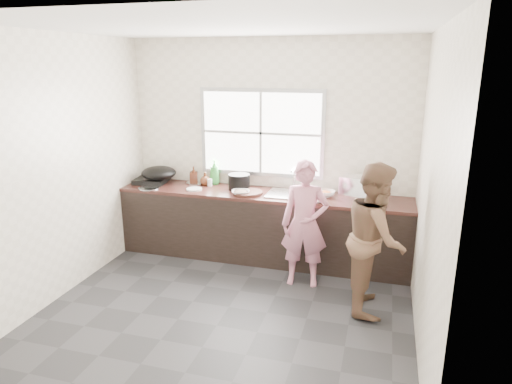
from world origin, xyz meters
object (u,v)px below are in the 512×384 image
(plate_food, at_px, (194,189))
(glass_jar, at_px, (210,182))
(bottle_green, at_px, (214,172))
(dish_rack, at_px, (357,188))
(bottle_brown_tall, at_px, (194,176))
(pot_lid_right, at_px, (196,183))
(bowl_crabs, at_px, (326,194))
(woman, at_px, (305,228))
(bottle_brown_short, at_px, (205,179))
(bowl_held, at_px, (317,199))
(wok, at_px, (159,173))
(cutting_board, at_px, (248,193))
(black_pot, at_px, (239,182))
(person_side, at_px, (376,238))
(pot_lid_left, at_px, (149,188))
(bowl_mince, at_px, (241,193))
(burner, at_px, (152,180))

(plate_food, height_order, glass_jar, glass_jar)
(bottle_green, bearing_deg, dish_rack, -6.44)
(bottle_brown_tall, height_order, pot_lid_right, bottle_brown_tall)
(plate_food, height_order, bottle_green, bottle_green)
(bowl_crabs, relative_size, pot_lid_right, 0.69)
(woman, relative_size, bottle_brown_tall, 6.43)
(dish_rack, bearing_deg, bottle_brown_short, -171.88)
(woman, xyz_separation_m, bowl_held, (0.07, 0.34, 0.24))
(woman, relative_size, wok, 2.92)
(cutting_board, distance_m, bowl_crabs, 0.94)
(black_pot, height_order, bottle_green, bottle_green)
(woman, bearing_deg, wok, 158.22)
(bottle_brown_short, distance_m, dish_rack, 1.94)
(wok, relative_size, pot_lid_right, 1.75)
(person_side, height_order, pot_lid_left, person_side)
(bowl_mince, bearing_deg, black_pot, 112.41)
(cutting_board, distance_m, dish_rack, 1.30)
(wok, bearing_deg, pot_lid_right, 19.52)
(bowl_held, relative_size, bottle_brown_tall, 1.06)
(cutting_board, relative_size, burner, 0.88)
(bottle_green, xyz_separation_m, wok, (-0.71, -0.19, -0.02))
(plate_food, height_order, burner, burner)
(woman, relative_size, bowl_mince, 6.07)
(bowl_mince, distance_m, burner, 1.35)
(dish_rack, relative_size, pot_lid_left, 1.39)
(plate_food, relative_size, bottle_green, 0.61)
(woman, height_order, cutting_board, woman)
(bowl_crabs, distance_m, pot_lid_left, 2.22)
(person_side, distance_m, bowl_mince, 1.77)
(bowl_held, height_order, plate_food, bowl_held)
(pot_lid_right, bearing_deg, black_pot, -12.37)
(bowl_crabs, distance_m, dish_rack, 0.38)
(cutting_board, bearing_deg, bowl_held, -6.37)
(bowl_held, distance_m, glass_jar, 1.48)
(pot_lid_right, bearing_deg, bowl_held, -13.99)
(person_side, distance_m, bottle_brown_tall, 2.62)
(black_pot, distance_m, burner, 1.24)
(plate_food, relative_size, burner, 0.49)
(bowl_mince, xyz_separation_m, bowl_held, (0.93, -0.05, 0.01))
(glass_jar, xyz_separation_m, pot_lid_right, (-0.22, 0.09, -0.04))
(bowl_crabs, bearing_deg, bowl_held, -103.13)
(woman, bearing_deg, pot_lid_left, 165.01)
(cutting_board, xyz_separation_m, bowl_crabs, (0.92, 0.18, 0.01))
(woman, bearing_deg, bowl_crabs, 71.77)
(woman, distance_m, bottle_brown_short, 1.62)
(plate_food, distance_m, glass_jar, 0.26)
(woman, bearing_deg, plate_food, 157.82)
(person_side, height_order, pot_lid_right, person_side)
(bottle_green, height_order, pot_lid_left, bottle_green)
(pot_lid_left, bearing_deg, burner, 111.85)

